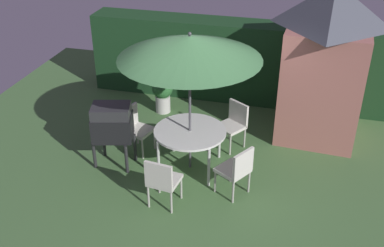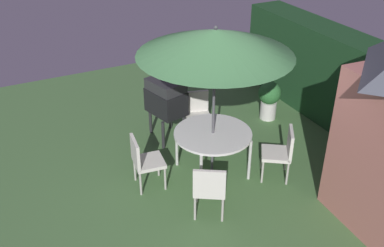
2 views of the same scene
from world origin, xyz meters
name	(u,v)px [view 1 (image 1 of 2)]	position (x,y,z in m)	size (l,w,h in m)	color
ground_plane	(201,184)	(0.00, 0.00, 0.00)	(11.00, 11.00, 0.00)	#47703D
hedge_backdrop	(238,61)	(0.00, 3.50, 0.91)	(6.77, 0.76, 1.82)	#193D1E
garden_shed	(325,62)	(1.85, 2.30, 1.55)	(1.67, 1.75, 3.04)	#B26B60
patio_table	(190,133)	(-0.32, 0.44, 0.72)	(1.28, 1.28, 0.78)	white
patio_umbrella	(190,47)	(-0.32, 0.44, 2.31)	(2.35, 2.35, 2.56)	#4C4C51
bbq_grill	(112,124)	(-1.67, 0.20, 0.85)	(0.80, 0.66, 1.20)	black
chair_near_shed	(162,180)	(-0.46, -0.72, 0.52)	(0.51, 0.52, 0.90)	silver
chair_far_side	(237,168)	(0.62, -0.13, 0.52)	(0.64, 0.63, 0.90)	silver
chair_toward_hedge	(234,122)	(0.30, 1.37, 0.52)	(0.64, 0.64, 0.90)	silver
chair_toward_house	(135,126)	(-1.46, 0.75, 0.52)	(0.57, 0.57, 0.90)	silver
potted_plant_by_shed	(163,93)	(-1.45, 2.38, 0.46)	(0.46, 0.46, 0.80)	silver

